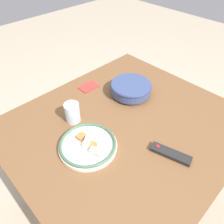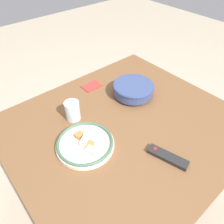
{
  "view_description": "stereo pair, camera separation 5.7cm",
  "coord_description": "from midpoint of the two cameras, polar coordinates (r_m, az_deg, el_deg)",
  "views": [
    {
      "loc": [
        0.62,
        0.53,
        1.59
      ],
      "look_at": [
        0.02,
        -0.09,
        0.81
      ],
      "focal_mm": 35.0,
      "sensor_mm": 36.0,
      "label": 1
    },
    {
      "loc": [
        0.58,
        0.57,
        1.59
      ],
      "look_at": [
        0.02,
        -0.09,
        0.81
      ],
      "focal_mm": 35.0,
      "sensor_mm": 36.0,
      "label": 2
    }
  ],
  "objects": [
    {
      "name": "tv_remote",
      "position": [
        1.04,
        13.62,
        -10.51
      ],
      "size": [
        0.1,
        0.19,
        0.02
      ],
      "rotation": [
        0.0,
        0.0,
        3.42
      ],
      "color": "black",
      "rests_on": "dining_table"
    },
    {
      "name": "food_plate",
      "position": [
        1.05,
        -7.89,
        -8.57
      ],
      "size": [
        0.28,
        0.28,
        0.04
      ],
      "color": "silver",
      "rests_on": "dining_table"
    },
    {
      "name": "noodle_bowl",
      "position": [
        1.32,
        3.7,
        6.24
      ],
      "size": [
        0.25,
        0.25,
        0.08
      ],
      "color": "#384775",
      "rests_on": "dining_table"
    },
    {
      "name": "drinking_glass",
      "position": [
        1.16,
        -11.72,
        -0.15
      ],
      "size": [
        0.08,
        0.08,
        0.11
      ],
      "color": "silver",
      "rests_on": "dining_table"
    },
    {
      "name": "ground_plane",
      "position": [
        1.79,
        1.44,
        -20.78
      ],
      "size": [
        8.0,
        8.0,
        0.0
      ],
      "primitive_type": "plane",
      "color": "#B7A88E"
    },
    {
      "name": "dining_table",
      "position": [
        1.22,
        1.98,
        -6.01
      ],
      "size": [
        1.17,
        1.05,
        0.77
      ],
      "color": "brown",
      "rests_on": "ground_plane"
    },
    {
      "name": "folded_napkin",
      "position": [
        1.42,
        -7.26,
        6.52
      ],
      "size": [
        0.12,
        0.08,
        0.01
      ],
      "color": "#B2332D",
      "rests_on": "dining_table"
    }
  ]
}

